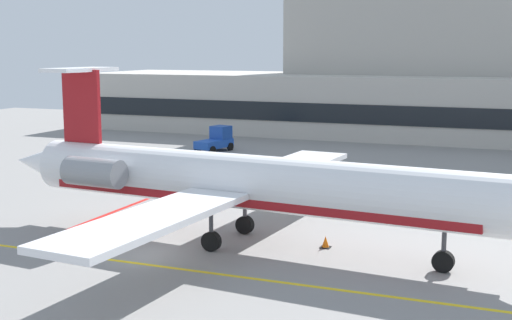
# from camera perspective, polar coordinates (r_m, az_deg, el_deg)

# --- Properties ---
(ground) EXTENTS (120.00, 120.00, 0.11)m
(ground) POSITION_cam_1_polar(r_m,az_deg,el_deg) (31.16, -7.83, -7.92)
(ground) COLOR gray
(terminal_building) EXTENTS (72.22, 16.53, 16.93)m
(terminal_building) POSITION_cam_1_polar(r_m,az_deg,el_deg) (75.39, 14.27, 6.80)
(terminal_building) COLOR #B7B2A8
(terminal_building) RESTS_ON ground
(regional_jet) EXTENTS (28.49, 24.05, 8.11)m
(regional_jet) POSITION_cam_1_polar(r_m,az_deg,el_deg) (32.01, -1.23, -1.84)
(regional_jet) COLOR white
(regional_jet) RESTS_ON ground
(baggage_tug) EXTENTS (2.65, 4.00, 2.20)m
(baggage_tug) POSITION_cam_1_polar(r_m,az_deg,el_deg) (61.90, -3.30, 1.66)
(baggage_tug) COLOR #1E4CB2
(baggage_tug) RESTS_ON ground
(pushback_tractor) EXTENTS (4.05, 3.42, 2.06)m
(pushback_tractor) POSITION_cam_1_polar(r_m,az_deg,el_deg) (51.57, -12.98, -0.12)
(pushback_tractor) COLOR silver
(pushback_tractor) RESTS_ON ground
(safety_cone_alpha) EXTENTS (0.47, 0.47, 0.55)m
(safety_cone_alpha) POSITION_cam_1_polar(r_m,az_deg,el_deg) (36.99, 12.90, -4.85)
(safety_cone_alpha) COLOR orange
(safety_cone_alpha) RESTS_ON ground
(safety_cone_bravo) EXTENTS (0.47, 0.47, 0.55)m
(safety_cone_bravo) POSITION_cam_1_polar(r_m,az_deg,el_deg) (32.15, 5.76, -6.79)
(safety_cone_bravo) COLOR orange
(safety_cone_bravo) RESTS_ON ground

